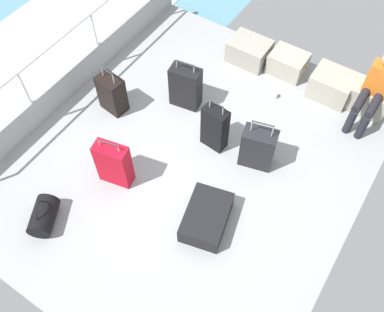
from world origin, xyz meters
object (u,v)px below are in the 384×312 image
(cargo_crate_0, at_px, (249,51))
(passenger_seated, at_px, (375,89))
(cargo_crate_1, at_px, (288,63))
(suitcase_4, at_px, (186,87))
(suitcase_5, at_px, (215,128))
(cargo_crate_3, at_px, (370,99))
(paper_cup, at_px, (275,95))
(duffel_bag, at_px, (44,216))
(suitcase_2, at_px, (112,94))
(suitcase_1, at_px, (258,148))
(suitcase_3, at_px, (114,164))
(cargo_crate_2, at_px, (332,85))
(suitcase_0, at_px, (206,217))

(cargo_crate_0, relative_size, passenger_seated, 0.59)
(passenger_seated, bearing_deg, cargo_crate_1, 169.51)
(suitcase_4, height_order, suitcase_5, suitcase_5)
(cargo_crate_3, bearing_deg, paper_cup, -156.60)
(suitcase_5, height_order, duffel_bag, suitcase_5)
(suitcase_2, relative_size, suitcase_5, 0.90)
(cargo_crate_0, relative_size, suitcase_1, 0.80)
(suitcase_3, bearing_deg, cargo_crate_3, 51.83)
(passenger_seated, bearing_deg, cargo_crate_2, 165.24)
(suitcase_0, height_order, suitcase_5, suitcase_5)
(suitcase_4, bearing_deg, paper_cup, 37.66)
(passenger_seated, relative_size, suitcase_5, 1.32)
(suitcase_5, bearing_deg, paper_cup, 75.48)
(suitcase_2, height_order, suitcase_3, suitcase_3)
(cargo_crate_3, distance_m, duffel_bag, 4.74)
(suitcase_2, bearing_deg, cargo_crate_2, 37.73)
(cargo_crate_3, distance_m, suitcase_0, 3.02)
(suitcase_1, bearing_deg, cargo_crate_1, 102.87)
(duffel_bag, bearing_deg, suitcase_1, 51.74)
(cargo_crate_1, relative_size, suitcase_5, 0.69)
(cargo_crate_0, relative_size, suitcase_3, 0.82)
(cargo_crate_2, bearing_deg, duffel_bag, -118.26)
(cargo_crate_2, relative_size, suitcase_5, 0.75)
(suitcase_0, relative_size, suitcase_4, 1.01)
(cargo_crate_2, bearing_deg, suitcase_2, -142.27)
(cargo_crate_3, relative_size, suitcase_4, 0.72)
(passenger_seated, bearing_deg, suitcase_4, -153.04)
(cargo_crate_0, height_order, paper_cup, cargo_crate_0)
(passenger_seated, height_order, suitcase_1, passenger_seated)
(suitcase_1, bearing_deg, passenger_seated, 58.89)
(passenger_seated, bearing_deg, cargo_crate_3, 90.00)
(duffel_bag, bearing_deg, suitcase_5, 62.70)
(suitcase_4, height_order, paper_cup, suitcase_4)
(cargo_crate_2, bearing_deg, cargo_crate_3, 3.57)
(duffel_bag, bearing_deg, paper_cup, 67.11)
(suitcase_4, bearing_deg, duffel_bag, -98.11)
(passenger_seated, relative_size, suitcase_1, 1.36)
(suitcase_1, bearing_deg, cargo_crate_3, 61.72)
(suitcase_5, relative_size, duffel_bag, 1.55)
(cargo_crate_3, distance_m, paper_cup, 1.35)
(suitcase_3, bearing_deg, cargo_crate_2, 59.08)
(suitcase_0, xyz_separation_m, suitcase_5, (-0.55, 1.08, 0.22))
(cargo_crate_0, relative_size, suitcase_5, 0.77)
(suitcase_2, bearing_deg, cargo_crate_1, 49.10)
(cargo_crate_3, xyz_separation_m, duffel_bag, (-2.66, -3.92, -0.06))
(suitcase_1, relative_size, suitcase_5, 0.97)
(passenger_seated, xyz_separation_m, paper_cup, (-1.23, -0.35, -0.54))
(duffel_bag, bearing_deg, cargo_crate_2, 61.74)
(passenger_seated, height_order, suitcase_3, passenger_seated)
(cargo_crate_3, height_order, suitcase_1, suitcase_1)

